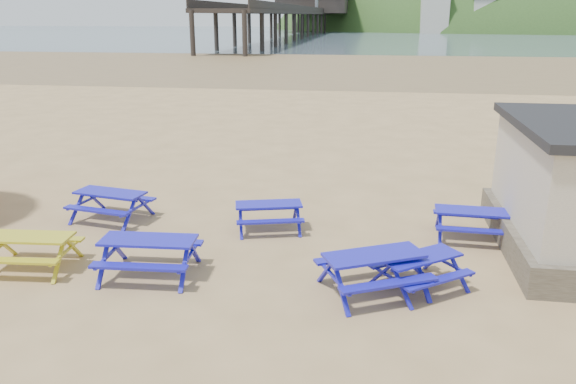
# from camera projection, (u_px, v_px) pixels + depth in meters

# --- Properties ---
(ground) EXTENTS (400.00, 400.00, 0.00)m
(ground) POSITION_uv_depth(u_px,v_px,m) (218.00, 246.00, 13.76)
(ground) COLOR tan
(ground) RESTS_ON ground
(wet_sand) EXTENTS (400.00, 400.00, 0.00)m
(wet_sand) POSITION_uv_depth(u_px,v_px,m) (345.00, 64.00, 65.59)
(wet_sand) COLOR olive
(wet_sand) RESTS_ON ground
(sea) EXTENTS (400.00, 400.00, 0.00)m
(sea) POSITION_uv_depth(u_px,v_px,m) (366.00, 33.00, 173.96)
(sea) COLOR #455663
(sea) RESTS_ON ground
(picnic_table_blue_a) EXTENTS (2.17, 1.87, 0.81)m
(picnic_table_blue_a) POSITION_uv_depth(u_px,v_px,m) (111.00, 206.00, 15.43)
(picnic_table_blue_a) COLOR #1622A1
(picnic_table_blue_a) RESTS_ON ground
(picnic_table_blue_b) EXTENTS (2.02, 1.78, 0.72)m
(picnic_table_blue_b) POSITION_uv_depth(u_px,v_px,m) (269.00, 216.00, 14.75)
(picnic_table_blue_b) COLOR #1622A1
(picnic_table_blue_b) RESTS_ON ground
(picnic_table_blue_c) EXTENTS (1.89, 1.55, 0.77)m
(picnic_table_blue_c) POSITION_uv_depth(u_px,v_px,m) (472.00, 224.00, 14.11)
(picnic_table_blue_c) COLOR #1622A1
(picnic_table_blue_c) RESTS_ON ground
(picnic_table_blue_d) EXTENTS (2.12, 1.75, 0.85)m
(picnic_table_blue_d) POSITION_uv_depth(u_px,v_px,m) (150.00, 257.00, 12.12)
(picnic_table_blue_d) COLOR #1622A1
(picnic_table_blue_d) RESTS_ON ground
(picnic_table_blue_e) EXTENTS (2.52, 2.35, 0.84)m
(picnic_table_blue_e) POSITION_uv_depth(u_px,v_px,m) (373.00, 273.00, 11.37)
(picnic_table_blue_e) COLOR #1622A1
(picnic_table_blue_e) RESTS_ON ground
(picnic_table_blue_f) EXTENTS (2.19, 2.12, 0.72)m
(picnic_table_blue_f) POSITION_uv_depth(u_px,v_px,m) (420.00, 272.00, 11.56)
(picnic_table_blue_f) COLOR #1622A1
(picnic_table_blue_f) RESTS_ON ground
(picnic_table_yellow) EXTENTS (1.98, 1.65, 0.78)m
(picnic_table_yellow) POSITION_uv_depth(u_px,v_px,m) (31.00, 252.00, 12.44)
(picnic_table_yellow) COLOR gold
(picnic_table_yellow) RESTS_ON ground
(pier) EXTENTS (24.00, 220.00, 39.29)m
(pier) POSITION_uv_depth(u_px,v_px,m) (312.00, 15.00, 182.70)
(pier) COLOR black
(pier) RESTS_ON ground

